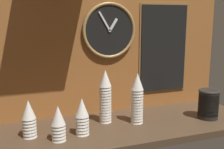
{
  "coord_description": "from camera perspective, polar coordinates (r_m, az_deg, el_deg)",
  "views": [
    {
      "loc": [
        -0.62,
        -1.47,
        0.62
      ],
      "look_at": [
        -0.07,
        0.04,
        0.3
      ],
      "focal_mm": 45.0,
      "sensor_mm": 36.0,
      "label": 1
    }
  ],
  "objects": [
    {
      "name": "ground_plane",
      "position": [
        1.72,
        2.72,
        -10.57
      ],
      "size": [
        1.6,
        0.56,
        0.04
      ],
      "primitive_type": "cube",
      "color": "#4C3826"
    },
    {
      "name": "wall_tiled_back",
      "position": [
        1.84,
        -0.35,
        8.38
      ],
      "size": [
        1.6,
        0.03,
        1.05
      ],
      "color": "#A3602D",
      "rests_on": "ground_plane"
    },
    {
      "name": "cup_stack_center",
      "position": [
        1.69,
        -1.36,
        -4.43
      ],
      "size": [
        0.07,
        0.07,
        0.32
      ],
      "color": "white",
      "rests_on": "ground_plane"
    },
    {
      "name": "cup_stack_left",
      "position": [
        1.48,
        -10.85,
        -9.71
      ],
      "size": [
        0.07,
        0.07,
        0.19
      ],
      "color": "white",
      "rests_on": "ground_plane"
    },
    {
      "name": "cup_stack_far_left",
      "position": [
        1.56,
        -16.52,
        -8.56
      ],
      "size": [
        0.07,
        0.07,
        0.2
      ],
      "color": "white",
      "rests_on": "ground_plane"
    },
    {
      "name": "cup_stack_center_left",
      "position": [
        1.54,
        -6.1,
        -8.48
      ],
      "size": [
        0.07,
        0.07,
        0.2
      ],
      "color": "white",
      "rests_on": "ground_plane"
    },
    {
      "name": "cup_stack_center_right",
      "position": [
        1.68,
        5.13,
        -4.82
      ],
      "size": [
        0.07,
        0.07,
        0.31
      ],
      "color": "white",
      "rests_on": "ground_plane"
    },
    {
      "name": "bowl_stack_far_right",
      "position": [
        1.87,
        19.0,
        -5.57
      ],
      "size": [
        0.13,
        0.13,
        0.19
      ],
      "color": "black",
      "rests_on": "ground_plane"
    },
    {
      "name": "wall_clock",
      "position": [
        1.81,
        -0.53,
        8.91
      ],
      "size": [
        0.36,
        0.03,
        0.36
      ],
      "color": "black"
    },
    {
      "name": "menu_board",
      "position": [
        2.0,
        10.42,
        5.2
      ],
      "size": [
        0.37,
        0.01,
        0.62
      ],
      "color": "olive"
    }
  ]
}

